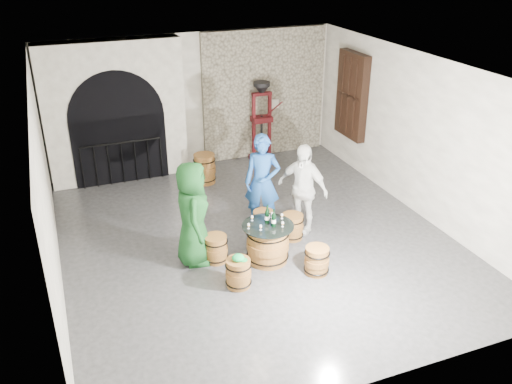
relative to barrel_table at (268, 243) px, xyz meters
name	(u,v)px	position (x,y,z in m)	size (l,w,h in m)	color
ground	(254,237)	(0.07, 0.83, -0.35)	(8.00, 8.00, 0.00)	#313133
wall_back	(194,101)	(0.07, 4.83, 1.25)	(8.00, 8.00, 0.00)	white
wall_front	(379,281)	(0.07, -3.17, 1.25)	(8.00, 8.00, 0.00)	white
wall_left	(46,190)	(-3.43, 0.83, 1.25)	(8.00, 8.00, 0.00)	white
wall_right	(418,135)	(3.57, 0.83, 1.25)	(8.00, 8.00, 0.00)	white
ceiling	(254,69)	(0.07, 0.83, 2.85)	(8.00, 8.00, 0.00)	beige
stone_facing_panel	(264,94)	(1.87, 4.77, 1.25)	(3.20, 0.12, 3.18)	#9F977F
arched_opening	(115,113)	(-1.83, 4.57, 1.23)	(3.10, 0.60, 3.19)	white
shuttered_window	(352,95)	(3.45, 3.23, 1.45)	(0.23, 1.10, 2.00)	black
barrel_table	(268,243)	(0.00, 0.00, 0.00)	(0.91, 0.91, 0.70)	brown
barrel_stool_left	(216,249)	(-0.85, 0.32, -0.10)	(0.43, 0.43, 0.49)	brown
barrel_stool_far	(264,223)	(0.27, 0.87, -0.10)	(0.43, 0.43, 0.49)	brown
barrel_stool_right	(292,227)	(0.73, 0.55, -0.10)	(0.43, 0.43, 0.49)	brown
barrel_stool_near_right	(317,260)	(0.62, -0.66, -0.10)	(0.43, 0.43, 0.49)	brown
barrel_stool_near_left	(238,273)	(-0.74, -0.54, -0.10)	(0.43, 0.43, 0.49)	brown
green_cap	(238,258)	(-0.73, -0.54, 0.19)	(0.24, 0.20, 0.11)	#0D983F
person_green	(193,214)	(-1.20, 0.44, 0.59)	(0.91, 0.59, 1.87)	#113F18
person_blue	(262,182)	(0.38, 1.21, 0.59)	(0.69, 0.45, 1.88)	#19478D
person_white	(302,189)	(1.02, 0.77, 0.54)	(1.04, 0.43, 1.78)	silver
wine_bottle_left	(267,216)	(0.02, 0.09, 0.49)	(0.08, 0.08, 0.32)	black
wine_bottle_center	(274,219)	(0.08, -0.06, 0.49)	(0.08, 0.08, 0.32)	black
wine_bottle_right	(268,215)	(0.04, 0.13, 0.49)	(0.08, 0.08, 0.32)	black
tasting_glass_a	(261,228)	(-0.18, -0.11, 0.40)	(0.05, 0.05, 0.10)	#BA7424
tasting_glass_b	(282,216)	(0.32, 0.13, 0.40)	(0.05, 0.05, 0.10)	#BA7424
tasting_glass_c	(252,218)	(-0.19, 0.26, 0.40)	(0.05, 0.05, 0.10)	#BA7424
tasting_glass_d	(272,215)	(0.17, 0.23, 0.40)	(0.05, 0.05, 0.10)	#BA7424
tasting_glass_e	(283,224)	(0.21, -0.14, 0.40)	(0.05, 0.05, 0.10)	#BA7424
tasting_glass_f	(249,226)	(-0.35, 0.01, 0.40)	(0.05, 0.05, 0.10)	#BA7424
side_barrel	(205,169)	(-0.09, 3.59, 0.00)	(0.52, 0.52, 0.69)	brown
corking_press	(262,116)	(1.66, 4.41, 0.82)	(0.82, 0.45, 2.01)	#510D12
control_box	(275,104)	(2.12, 4.69, 1.00)	(0.18, 0.10, 0.22)	silver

